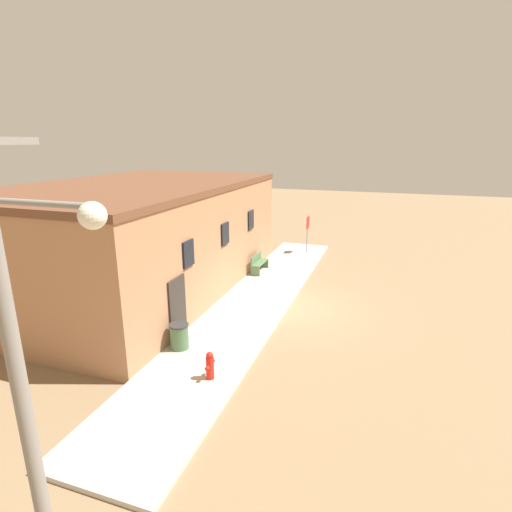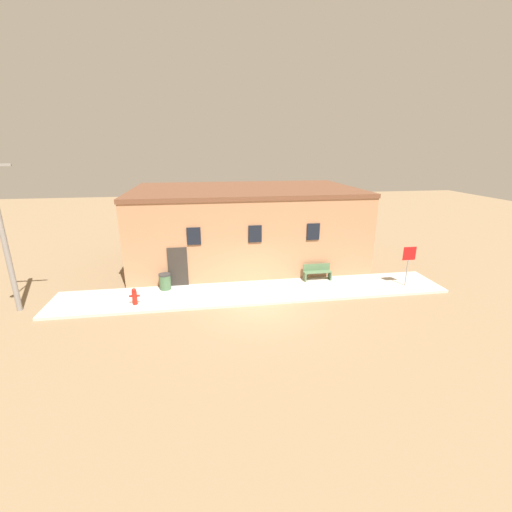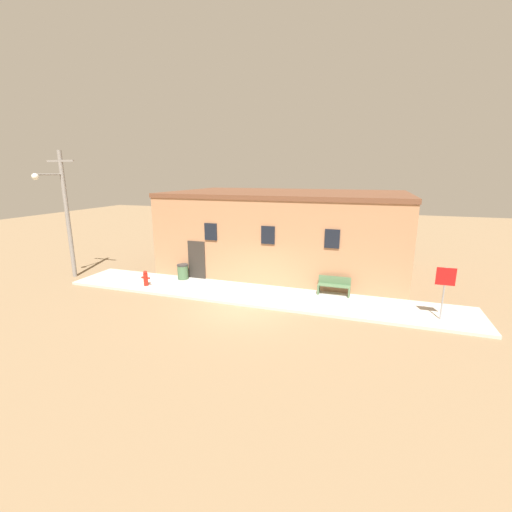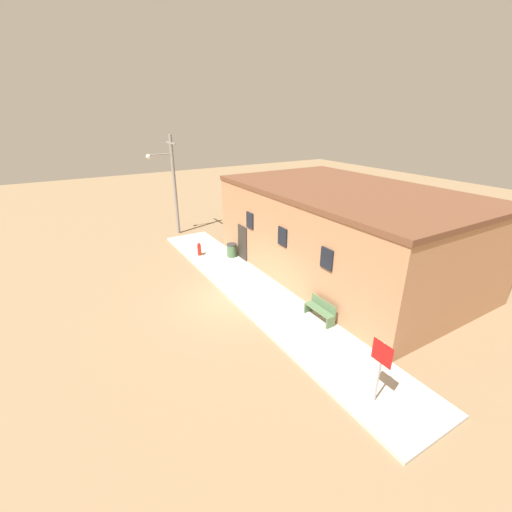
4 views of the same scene
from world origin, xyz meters
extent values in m
plane|color=#846B4C|center=(0.00, 0.00, 0.00)|extent=(80.00, 80.00, 0.00)
cube|color=#BCB7AD|center=(0.00, 1.43, 0.06)|extent=(19.60, 2.85, 0.13)
cube|color=#A87551|center=(0.24, 6.93, 2.24)|extent=(13.54, 8.14, 4.47)
cube|color=brown|center=(0.24, 6.93, 4.59)|extent=(13.64, 8.24, 0.24)
cube|color=black|center=(-2.92, 2.82, 2.77)|extent=(0.70, 0.08, 0.90)
cube|color=black|center=(0.24, 2.82, 2.77)|extent=(0.70, 0.08, 0.90)
cube|color=black|center=(3.40, 2.82, 2.77)|extent=(0.70, 0.08, 0.90)
cube|color=#2D2823|center=(-3.82, 2.82, 1.10)|extent=(1.00, 0.08, 2.20)
cylinder|color=red|center=(-5.71, 0.79, 0.45)|extent=(0.22, 0.22, 0.64)
sphere|color=red|center=(-5.71, 0.79, 0.83)|extent=(0.20, 0.20, 0.20)
cylinder|color=red|center=(-5.89, 0.79, 0.55)|extent=(0.12, 0.10, 0.10)
cylinder|color=red|center=(-5.54, 0.79, 0.55)|extent=(0.12, 0.10, 0.10)
cylinder|color=gray|center=(7.96, 0.96, 1.19)|extent=(0.06, 0.06, 2.12)
cube|color=red|center=(7.96, 0.94, 1.90)|extent=(0.70, 0.02, 0.70)
cube|color=#4C6B47|center=(2.92, 2.43, 0.36)|extent=(0.08, 0.44, 0.45)
cube|color=#4C6B47|center=(4.35, 2.43, 0.36)|extent=(0.08, 0.44, 0.45)
cube|color=#4C6B47|center=(3.63, 2.43, 0.60)|extent=(1.51, 0.44, 0.04)
cube|color=#4C6B47|center=(3.63, 2.63, 0.81)|extent=(1.51, 0.04, 0.38)
cylinder|color=#426642|center=(-4.49, 2.42, 0.51)|extent=(0.58, 0.58, 0.76)
cylinder|color=#2D2D2D|center=(-4.49, 2.42, 0.92)|extent=(0.61, 0.61, 0.06)
cylinder|color=gray|center=(-10.87, 1.23, 3.49)|extent=(0.23, 0.23, 6.98)
cylinder|color=gray|center=(-10.87, 0.43, 5.72)|extent=(0.08, 1.60, 0.08)
sphere|color=silver|center=(-10.87, -0.37, 5.62)|extent=(0.32, 0.32, 0.32)
camera|label=1|loc=(-14.42, -3.49, 6.41)|focal=28.00mm
camera|label=2|loc=(-2.38, -14.38, 7.08)|focal=24.00mm
camera|label=3|loc=(5.02, -13.35, 5.77)|focal=24.00mm
camera|label=4|loc=(12.96, -6.27, 8.27)|focal=24.00mm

